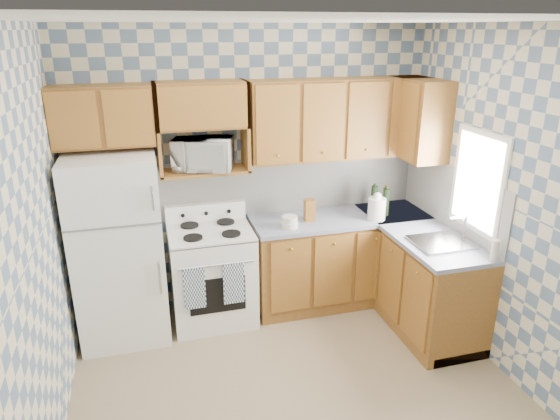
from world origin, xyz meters
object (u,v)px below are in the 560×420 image
object	(u,v)px
refrigerator	(119,249)
electric_kettle	(377,209)
microwave	(203,154)
stove_body	(212,276)

from	to	relation	value
refrigerator	electric_kettle	xyz separation A→B (m)	(2.39, -0.13, 0.19)
refrigerator	microwave	bearing A→B (deg)	13.94
stove_body	microwave	world-z (taller)	microwave
microwave	electric_kettle	world-z (taller)	microwave
electric_kettle	stove_body	bearing A→B (deg)	174.36
electric_kettle	refrigerator	bearing A→B (deg)	176.85
microwave	stove_body	bearing A→B (deg)	-70.90
refrigerator	electric_kettle	distance (m)	2.40
electric_kettle	microwave	bearing A→B (deg)	168.24
refrigerator	microwave	size ratio (longest dim) A/B	3.25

